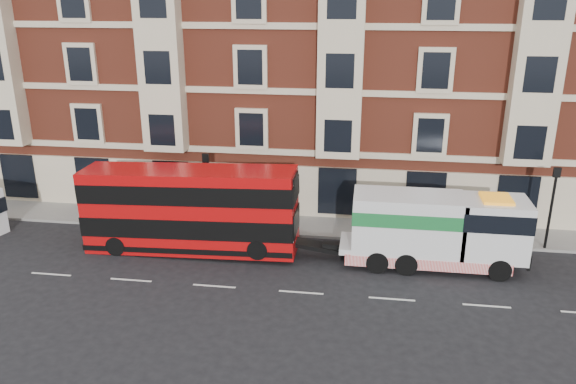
% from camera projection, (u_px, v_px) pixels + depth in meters
% --- Properties ---
extents(ground, '(120.00, 120.00, 0.00)m').
position_uv_depth(ground, '(301.00, 292.00, 25.06)').
color(ground, black).
rests_on(ground, ground).
extents(sidewalk, '(90.00, 3.00, 0.15)m').
position_uv_depth(sidewalk, '(317.00, 226.00, 32.03)').
color(sidewalk, slate).
rests_on(sidewalk, ground).
extents(victorian_terrace, '(45.00, 12.00, 20.40)m').
position_uv_depth(victorian_terrace, '(339.00, 37.00, 35.67)').
color(victorian_terrace, brown).
rests_on(victorian_terrace, ground).
extents(lamp_post_west, '(0.35, 0.15, 4.35)m').
position_uv_depth(lamp_post_west, '(207.00, 186.00, 30.78)').
color(lamp_post_west, black).
rests_on(lamp_post_west, sidewalk).
extents(lamp_post_east, '(0.35, 0.15, 4.35)m').
position_uv_depth(lamp_post_east, '(552.00, 202.00, 28.32)').
color(lamp_post_east, black).
rests_on(lamp_post_east, sidewalk).
extents(double_decker_bus, '(10.86, 2.49, 4.40)m').
position_uv_depth(double_decker_bus, '(190.00, 208.00, 28.45)').
color(double_decker_bus, '#B1090B').
rests_on(double_decker_bus, ground).
extents(tow_truck, '(8.70, 2.57, 3.62)m').
position_uv_depth(tow_truck, '(433.00, 229.00, 26.94)').
color(tow_truck, silver).
rests_on(tow_truck, ground).
extents(pedestrian, '(0.74, 0.73, 1.73)m').
position_uv_depth(pedestrian, '(194.00, 211.00, 31.71)').
color(pedestrian, '#17212F').
rests_on(pedestrian, sidewalk).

